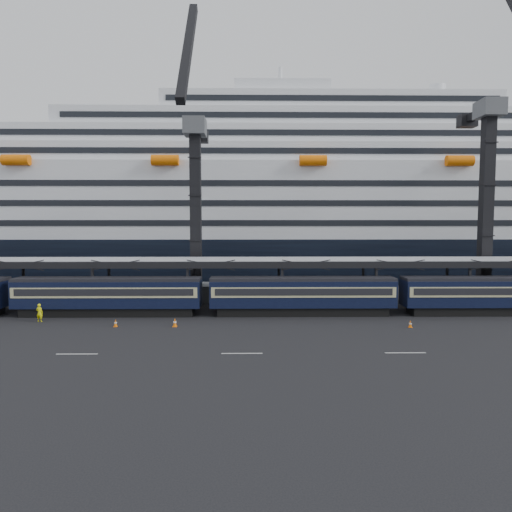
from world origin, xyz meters
name	(u,v)px	position (x,y,z in m)	size (l,w,h in m)	color
ground	(413,339)	(0.00, 0.00, 0.00)	(260.00, 260.00, 0.00)	black
train	(334,294)	(-4.65, 10.00, 2.20)	(133.05, 3.00, 4.05)	black
canopy	(370,261)	(0.00, 14.00, 5.25)	(130.00, 6.25, 5.53)	gray
cruise_ship	(318,207)	(-1.08, 45.99, 12.34)	(214.09, 28.84, 34.00)	black
crane_dark_near	(195,203)	(-20.00, 18.59, 11.93)	(4.50, 17.75, 35.08)	#45484C
crane_dark_mid	(488,191)	(15.00, 17.59, 13.36)	(4.50, 18.24, 39.64)	#45484C
worker	(39,313)	(-33.70, 6.95, 0.89)	(0.65, 0.42, 1.77)	#FFFD0D
traffic_cone_b	(116,323)	(-25.77, 4.76, 0.35)	(0.36, 0.36, 0.71)	orange
traffic_cone_c	(175,322)	(-20.32, 4.72, 0.40)	(0.41, 0.41, 0.81)	orange
traffic_cone_d	(410,324)	(1.23, 4.13, 0.33)	(0.33, 0.33, 0.67)	orange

